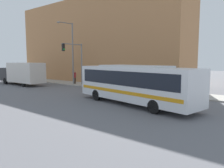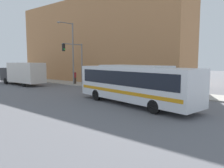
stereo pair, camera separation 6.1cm
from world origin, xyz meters
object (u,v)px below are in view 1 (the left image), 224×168
street_lamp (71,49)px  parking_meter (108,81)px  city_bus (134,82)px  fire_hydrant (145,88)px  pedestrian_near_corner (75,77)px  traffic_light_pole (75,57)px  delivery_truck (22,73)px

street_lamp → parking_meter: bearing=-89.5°
city_bus → fire_hydrant: 6.41m
street_lamp → pedestrian_near_corner: 4.02m
city_bus → parking_meter: (5.81, 7.59, -0.81)m
traffic_light_pole → city_bus: bearing=-111.7°
fire_hydrant → pedestrian_near_corner: size_ratio=0.39×
fire_hydrant → street_lamp: bearing=90.3°
traffic_light_pole → delivery_truck: bearing=115.4°
fire_hydrant → traffic_light_pole: 10.46m
street_lamp → pedestrian_near_corner: (0.76, 0.18, -3.95)m
traffic_light_pole → parking_meter: bearing=-78.3°
fire_hydrant → street_lamp: street_lamp is taller
delivery_truck → pedestrian_near_corner: size_ratio=4.74×
pedestrian_near_corner → parking_meter: bearing=-96.0°
parking_meter → pedestrian_near_corner: pedestrian_near_corner is taller
delivery_truck → pedestrian_near_corner: (5.05, -5.13, -0.63)m
parking_meter → fire_hydrant: bearing=-90.0°
traffic_light_pole → parking_meter: (0.95, -4.62, -2.92)m
fire_hydrant → parking_meter: 5.25m
parking_meter → traffic_light_pole: bearing=101.7°
city_bus → street_lamp: street_lamp is taller
city_bus → traffic_light_pole: 13.31m
parking_meter → street_lamp: street_lamp is taller
city_bus → fire_hydrant: size_ratio=15.76×
city_bus → pedestrian_near_corner: (6.52, 14.25, -0.71)m
delivery_truck → traffic_light_pole: traffic_light_pole is taller
fire_hydrant → street_lamp: size_ratio=0.08×
city_bus → parking_meter: bearing=63.1°
city_bus → parking_meter: city_bus is taller
street_lamp → pedestrian_near_corner: street_lamp is taller
delivery_truck → fire_hydrant: size_ratio=12.22×
fire_hydrant → pedestrian_near_corner: (0.70, 11.89, 0.57)m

